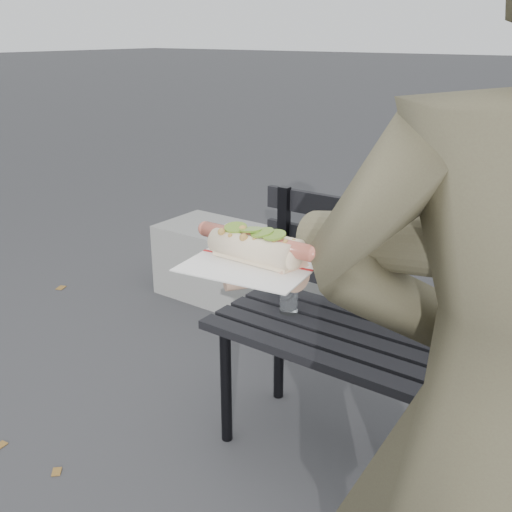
% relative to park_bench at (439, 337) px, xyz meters
% --- Properties ---
extents(park_bench, '(1.50, 0.44, 0.88)m').
position_rel_park_bench_xyz_m(park_bench, '(0.00, 0.00, 0.00)').
color(park_bench, black).
rests_on(park_bench, ground).
extents(concrete_block, '(1.20, 0.40, 0.40)m').
position_rel_park_bench_xyz_m(concrete_block, '(-1.22, 0.75, -0.32)').
color(concrete_block, slate).
rests_on(concrete_block, ground).
extents(person, '(0.71, 0.57, 1.68)m').
position_rel_park_bench_xyz_m(person, '(0.38, -0.88, 0.32)').
color(person, brown).
rests_on(person, ground).
extents(held_hotdog, '(0.62, 0.30, 0.20)m').
position_rel_park_bench_xyz_m(held_hotdog, '(0.19, -0.90, 0.60)').
color(held_hotdog, brown).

